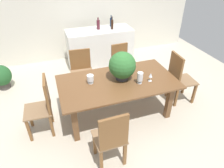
{
  "coord_description": "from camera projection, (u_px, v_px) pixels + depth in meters",
  "views": [
    {
      "loc": [
        -1.04,
        -2.89,
        2.63
      ],
      "look_at": [
        -0.08,
        -0.09,
        0.66
      ],
      "focal_mm": 32.2,
      "sensor_mm": 36.0,
      "label": 1
    }
  ],
  "objects": [
    {
      "name": "ground_plane",
      "position": [
        114.0,
        108.0,
        4.02
      ],
      "size": [
        7.04,
        7.04,
        0.0
      ],
      "primitive_type": "plane",
      "color": "#BCB29E"
    },
    {
      "name": "back_wall",
      "position": [
        82.0,
        10.0,
        5.34
      ],
      "size": [
        6.4,
        0.1,
        2.6
      ],
      "primitive_type": "cube",
      "color": "beige",
      "rests_on": "ground"
    },
    {
      "name": "dining_table",
      "position": [
        118.0,
        86.0,
        3.54
      ],
      "size": [
        2.04,
        1.1,
        0.74
      ],
      "color": "brown",
      "rests_on": "ground"
    },
    {
      "name": "chair_foot_end",
      "position": [
        179.0,
        77.0,
        3.92
      ],
      "size": [
        0.5,
        0.46,
        1.05
      ],
      "rotation": [
        0.0,
        0.0,
        1.51
      ],
      "color": "brown",
      "rests_on": "ground"
    },
    {
      "name": "chair_far_right",
      "position": [
        121.0,
        63.0,
        4.52
      ],
      "size": [
        0.43,
        0.47,
        0.93
      ],
      "rotation": [
        0.0,
        0.0,
        0.05
      ],
      "color": "brown",
      "rests_on": "ground"
    },
    {
      "name": "chair_far_left",
      "position": [
        81.0,
        69.0,
        4.27
      ],
      "size": [
        0.51,
        0.48,
        0.93
      ],
      "rotation": [
        0.0,
        0.0,
        -0.08
      ],
      "color": "brown",
      "rests_on": "ground"
    },
    {
      "name": "chair_head_end",
      "position": [
        43.0,
        104.0,
        3.23
      ],
      "size": [
        0.45,
        0.45,
        1.03
      ],
      "rotation": [
        0.0,
        0.0,
        -1.61
      ],
      "color": "brown",
      "rests_on": "ground"
    },
    {
      "name": "chair_near_left",
      "position": [
        111.0,
        138.0,
        2.67
      ],
      "size": [
        0.44,
        0.41,
        1.0
      ],
      "rotation": [
        0.0,
        0.0,
        3.17
      ],
      "color": "brown",
      "rests_on": "ground"
    },
    {
      "name": "flower_centerpiece",
      "position": [
        122.0,
        66.0,
        3.4
      ],
      "size": [
        0.47,
        0.47,
        0.5
      ],
      "color": "#333338",
      "rests_on": "dining_table"
    },
    {
      "name": "crystal_vase_left",
      "position": [
        140.0,
        77.0,
        3.36
      ],
      "size": [
        0.1,
        0.1,
        0.21
      ],
      "color": "silver",
      "rests_on": "dining_table"
    },
    {
      "name": "crystal_vase_center_near",
      "position": [
        131.0,
        66.0,
        3.72
      ],
      "size": [
        0.12,
        0.12,
        0.18
      ],
      "color": "silver",
      "rests_on": "dining_table"
    },
    {
      "name": "crystal_vase_right",
      "position": [
        90.0,
        78.0,
        3.38
      ],
      "size": [
        0.12,
        0.12,
        0.15
      ],
      "color": "silver",
      "rests_on": "dining_table"
    },
    {
      "name": "wine_glass",
      "position": [
        151.0,
        76.0,
        3.43
      ],
      "size": [
        0.06,
        0.06,
        0.16
      ],
      "color": "silver",
      "rests_on": "dining_table"
    },
    {
      "name": "kitchen_counter",
      "position": [
        100.0,
        48.0,
        5.3
      ],
      "size": [
        1.66,
        0.66,
        0.97
      ],
      "primitive_type": "cube",
      "color": "silver",
      "rests_on": "ground"
    },
    {
      "name": "wine_bottle_dark",
      "position": [
        112.0,
        24.0,
        5.0
      ],
      "size": [
        0.06,
        0.06,
        0.31
      ],
      "color": "black",
      "rests_on": "kitchen_counter"
    },
    {
      "name": "wine_bottle_amber",
      "position": [
        98.0,
        25.0,
        4.99
      ],
      "size": [
        0.08,
        0.08,
        0.29
      ],
      "color": "#511E28",
      "rests_on": "kitchen_counter"
    },
    {
      "name": "wine_bottle_clear",
      "position": [
        111.0,
        22.0,
        5.19
      ],
      "size": [
        0.06,
        0.06,
        0.28
      ],
      "color": "#0F1E38",
      "rests_on": "kitchen_counter"
    },
    {
      "name": "potted_plant_floor",
      "position": [
        2.0,
        76.0,
        4.45
      ],
      "size": [
        0.42,
        0.42,
        0.56
      ],
      "color": "#423D38",
      "rests_on": "ground"
    }
  ]
}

